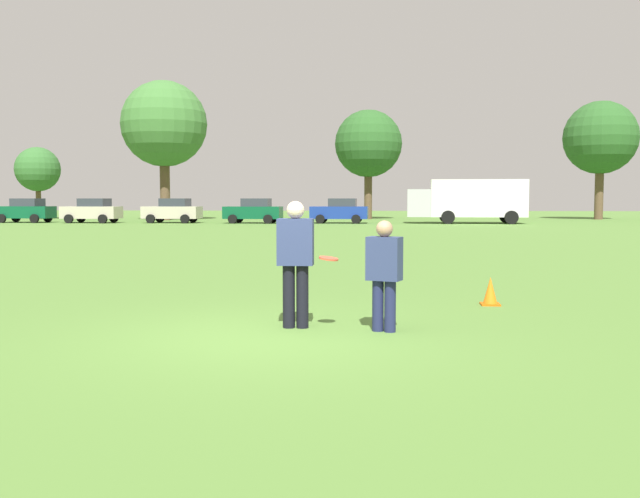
% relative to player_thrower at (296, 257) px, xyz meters
% --- Properties ---
extents(ground_plane, '(192.23, 192.23, 0.00)m').
position_rel_player_thrower_xyz_m(ground_plane, '(-0.28, -0.69, -1.00)').
color(ground_plane, '#517A33').
extents(player_thrower, '(0.50, 0.29, 1.78)m').
position_rel_player_thrower_xyz_m(player_thrower, '(0.00, 0.00, 0.00)').
color(player_thrower, black).
rests_on(player_thrower, ground).
extents(player_defender, '(0.51, 0.40, 1.52)m').
position_rel_player_thrower_xyz_m(player_defender, '(1.24, -0.17, -0.15)').
color(player_defender, '#1E234C').
rests_on(player_defender, ground).
extents(frisbee, '(0.27, 0.27, 0.07)m').
position_rel_player_thrower_xyz_m(frisbee, '(0.48, -0.16, -0.01)').
color(frisbee, '#E54C33').
extents(traffic_cone, '(0.32, 0.32, 0.48)m').
position_rel_player_thrower_xyz_m(traffic_cone, '(3.05, 2.40, -0.77)').
color(traffic_cone, '#D8590C').
rests_on(traffic_cone, ground).
extents(parked_car_near_left, '(4.26, 2.32, 1.82)m').
position_rel_player_thrower_xyz_m(parked_car_near_left, '(-25.65, 41.71, -0.08)').
color(parked_car_near_left, '#0C4C2D').
rests_on(parked_car_near_left, ground).
extents(parked_car_mid_left, '(4.26, 2.32, 1.82)m').
position_rel_player_thrower_xyz_m(parked_car_mid_left, '(-20.25, 41.27, -0.08)').
color(parked_car_mid_left, '#B7AD99').
rests_on(parked_car_mid_left, ground).
extents(parked_car_center, '(4.26, 2.32, 1.82)m').
position_rel_player_thrower_xyz_m(parked_car_center, '(-14.28, 41.80, -0.08)').
color(parked_car_center, '#B7AD99').
rests_on(parked_car_center, ground).
extents(parked_car_mid_right, '(4.26, 2.32, 1.82)m').
position_rel_player_thrower_xyz_m(parked_car_mid_right, '(-8.16, 41.71, -0.08)').
color(parked_car_mid_right, '#0C4C2D').
rests_on(parked_car_mid_right, ground).
extents(parked_car_near_right, '(4.26, 2.32, 1.82)m').
position_rel_player_thrower_xyz_m(parked_car_near_right, '(-1.83, 42.25, -0.08)').
color(parked_car_near_right, navy).
rests_on(parked_car_near_right, ground).
extents(box_truck, '(8.57, 3.20, 3.18)m').
position_rel_player_thrower_xyz_m(box_truck, '(7.57, 42.60, 0.75)').
color(box_truck, white).
rests_on(box_truck, ground).
extents(tree_west_maple, '(3.91, 3.91, 6.35)m').
position_rel_player_thrower_xyz_m(tree_west_maple, '(-29.11, 50.71, 3.37)').
color(tree_west_maple, brown).
rests_on(tree_west_maple, ground).
extents(tree_center_elm, '(7.16, 7.16, 11.63)m').
position_rel_player_thrower_xyz_m(tree_center_elm, '(-16.96, 48.60, 7.00)').
color(tree_center_elm, brown).
rests_on(tree_center_elm, ground).
extents(tree_east_birch, '(5.89, 5.89, 9.57)m').
position_rel_player_thrower_xyz_m(tree_east_birch, '(0.04, 52.88, 5.58)').
color(tree_east_birch, brown).
rests_on(tree_east_birch, ground).
extents(tree_east_oak, '(6.28, 6.28, 10.20)m').
position_rel_player_thrower_xyz_m(tree_east_oak, '(19.99, 53.53, 6.01)').
color(tree_east_oak, brown).
rests_on(tree_east_oak, ground).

